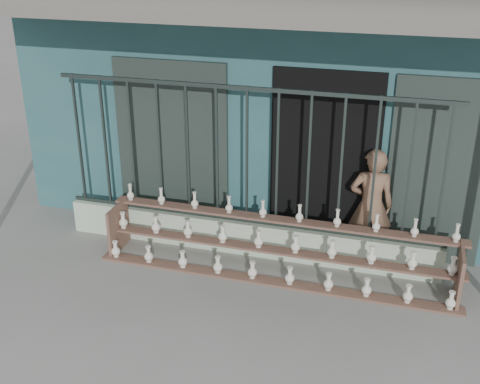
# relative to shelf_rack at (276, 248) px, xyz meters

# --- Properties ---
(ground) EXTENTS (60.00, 60.00, 0.00)m
(ground) POSITION_rel_shelf_rack_xyz_m (-0.50, -0.89, -0.36)
(ground) COLOR slate
(workshop_building) EXTENTS (7.40, 6.60, 3.21)m
(workshop_building) POSITION_rel_shelf_rack_xyz_m (-0.49, 3.34, 1.26)
(workshop_building) COLOR #285054
(workshop_building) RESTS_ON ground
(parapet_wall) EXTENTS (5.00, 0.20, 0.45)m
(parapet_wall) POSITION_rel_shelf_rack_xyz_m (-0.50, 0.41, -0.13)
(parapet_wall) COLOR #B2C6A9
(parapet_wall) RESTS_ON ground
(security_fence) EXTENTS (5.00, 0.04, 1.80)m
(security_fence) POSITION_rel_shelf_rack_xyz_m (-0.50, 0.41, 0.99)
(security_fence) COLOR #283330
(security_fence) RESTS_ON parapet_wall
(shelf_rack) EXTENTS (4.50, 0.68, 0.85)m
(shelf_rack) POSITION_rel_shelf_rack_xyz_m (0.00, 0.00, 0.00)
(shelf_rack) COLOR brown
(shelf_rack) RESTS_ON ground
(elderly_woman) EXTENTS (0.60, 0.44, 1.52)m
(elderly_woman) POSITION_rel_shelf_rack_xyz_m (1.05, 0.69, 0.40)
(elderly_woman) COLOR brown
(elderly_woman) RESTS_ON ground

